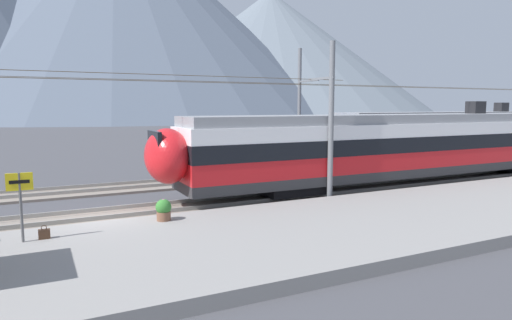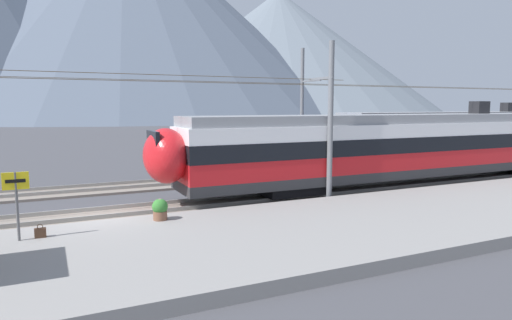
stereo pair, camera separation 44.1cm
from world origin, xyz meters
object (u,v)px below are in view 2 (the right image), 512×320
object	(u,v)px
train_far_track	(469,133)
catenary_mast_far_side	(303,107)
handbag_near_sign	(40,233)
platform_sign	(16,191)
potted_plant_by_shelter	(160,209)
catenary_mast_mid	(329,119)
train_near_platform	(416,145)

from	to	relation	value
train_far_track	catenary_mast_far_side	size ratio (longest dim) A/B	0.57
train_far_track	handbag_near_sign	world-z (taller)	train_far_track
platform_sign	handbag_near_sign	xyz separation A→B (m)	(0.56, 0.08, -1.33)
catenary_mast_far_side	potted_plant_by_shelter	distance (m)	16.43
catenary_mast_mid	platform_sign	distance (m)	12.39
catenary_mast_mid	platform_sign	size ratio (longest dim) A/B	22.26
train_far_track	catenary_mast_far_side	bearing A→B (deg)	171.96
handbag_near_sign	platform_sign	bearing A→B (deg)	-171.87
train_near_platform	potted_plant_by_shelter	world-z (taller)	train_near_platform
potted_plant_by_shelter	train_far_track	bearing A→B (deg)	18.89
catenary_mast_mid	platform_sign	bearing A→B (deg)	-170.41
train_near_platform	catenary_mast_mid	distance (m)	6.93
potted_plant_by_shelter	catenary_mast_far_side	bearing A→B (deg)	41.36
train_near_platform	catenary_mast_far_side	size ratio (longest dim) A/B	0.64
potted_plant_by_shelter	catenary_mast_mid	bearing A→B (deg)	10.27
train_near_platform	train_far_track	world-z (taller)	same
catenary_mast_far_side	platform_sign	world-z (taller)	catenary_mast_far_side
train_near_platform	handbag_near_sign	xyz separation A→B (m)	(-18.14, -3.41, -1.69)
catenary_mast_far_side	catenary_mast_mid	bearing A→B (deg)	-114.79
train_far_track	catenary_mast_mid	xyz separation A→B (m)	(-17.69, -7.31, 1.48)
platform_sign	handbag_near_sign	bearing A→B (deg)	8.13
catenary_mast_mid	catenary_mast_far_side	world-z (taller)	catenary_mast_far_side
train_near_platform	handbag_near_sign	world-z (taller)	train_near_platform
train_far_track	platform_sign	bearing A→B (deg)	-162.57
platform_sign	train_near_platform	bearing A→B (deg)	10.58
handbag_near_sign	potted_plant_by_shelter	distance (m)	3.76
train_near_platform	catenary_mast_far_side	bearing A→B (deg)	106.92
platform_sign	catenary_mast_far_side	bearing A→B (deg)	34.55
train_far_track	catenary_mast_far_side	world-z (taller)	catenary_mast_far_side
train_near_platform	train_far_track	bearing A→B (deg)	27.87
catenary_mast_far_side	potted_plant_by_shelter	bearing A→B (deg)	-138.64
train_far_track	handbag_near_sign	xyz separation A→B (m)	(-29.21, -9.27, -1.68)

